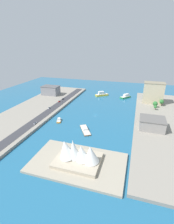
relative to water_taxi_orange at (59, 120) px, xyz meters
The scene contains 19 objects.
ground_plane 50.36m from the water_taxi_orange, 139.10° to the right, with size 440.00×440.00×0.00m, color #23668E.
quay_west 129.25m from the water_taxi_orange, 165.22° to the right, with size 70.00×240.00×2.78m, color gray.
quay_east 58.95m from the water_taxi_orange, 34.00° to the right, with size 70.00×240.00×2.78m, color gray.
peninsula_point 83.12m from the water_taxi_orange, 126.80° to the left, with size 75.30×45.11×2.00m, color #A89E89.
road_strip 41.43m from the water_taxi_orange, 52.78° to the right, with size 12.05×228.00×0.15m, color #38383D.
water_taxi_orange is the anchor object (origin of this frame).
ferry_yellow_fast 125.45m from the water_taxi_orange, 102.44° to the right, with size 23.56×20.16×8.44m.
barge_flat_brown 40.09m from the water_taxi_orange, 162.25° to the left, with size 19.23×25.26×3.25m.
ferry_green_doubledeck 141.07m from the water_taxi_orange, 119.90° to the right, with size 18.43×19.99×7.11m.
carpark_squat_concrete 109.12m from the water_taxi_orange, behind, with size 26.86×23.21×12.14m.
office_block_beige 152.32m from the water_taxi_orange, 138.50° to the right, with size 30.51×17.96×32.42m.
warehouse_low_gray 111.86m from the water_taxi_orange, 56.28° to the right, with size 30.74×20.16×16.05m.
pickup_red 66.46m from the water_taxi_orange, 64.03° to the right, with size 2.13×4.47×1.67m.
suv_black 79.37m from the water_taxi_orange, 68.71° to the right, with size 2.00×5.19×1.62m.
van_white 41.16m from the water_taxi_orange, 43.97° to the right, with size 2.18×4.58×1.74m.
sedan_silver 28.60m from the water_taxi_orange, 43.74° to the left, with size 1.99×5.13×1.40m.
traffic_light_waterfront 51.15m from the water_taxi_orange, 69.80° to the right, with size 0.36×0.36×6.50m.
opera_landmark 83.33m from the water_taxi_orange, 126.61° to the left, with size 35.83×27.65×20.11m.
park_tree_cluster 145.14m from the water_taxi_orange, 145.78° to the right, with size 16.00×24.26×9.98m.
Camera 1 is at (-50.33, 198.42, 89.39)m, focal length 26.28 mm.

